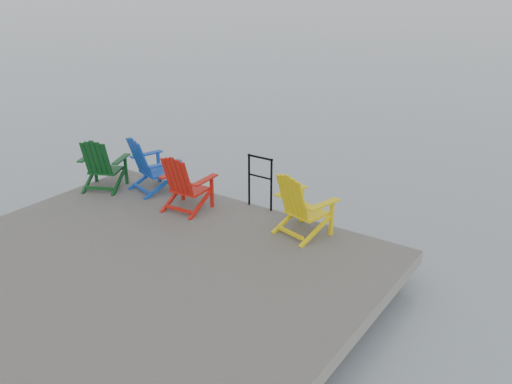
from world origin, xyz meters
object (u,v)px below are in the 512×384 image
Objects in this scene: chair_green at (102,163)px; chair_yellow at (301,204)px; chair_red at (185,182)px; handrail at (260,177)px; chair_blue at (150,164)px.

chair_green is 3.88m from chair_yellow.
chair_green is 1.85m from chair_red.
chair_blue reaches higher than handrail.
handrail is 0.93× the size of chair_red.
handrail is 0.93× the size of chair_green.
chair_blue is at bearing -165.55° from chair_yellow.
chair_green is at bearing 179.80° from chair_red.
chair_green is 0.97× the size of chair_yellow.
chair_green is at bearing -162.09° from handrail.
chair_green is at bearing -133.58° from chair_blue.
chair_yellow is at bearing -24.25° from handrail.
chair_blue reaches higher than chair_yellow.
chair_blue is 1.01× the size of chair_yellow.
handrail is 1.23m from chair_red.
chair_blue is 3.09m from chair_yellow.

